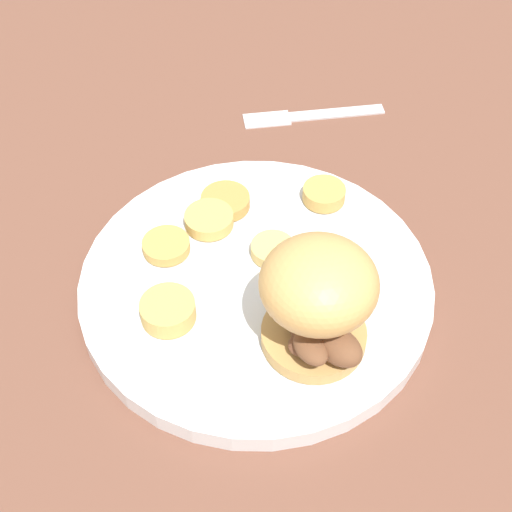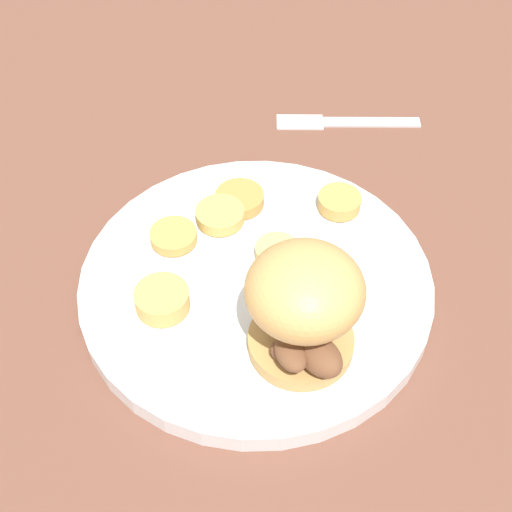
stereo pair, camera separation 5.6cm
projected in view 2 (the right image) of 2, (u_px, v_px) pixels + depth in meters
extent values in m
plane|color=brown|center=(256.00, 291.00, 0.60)|extent=(4.00, 4.00, 0.00)
cylinder|color=white|center=(256.00, 284.00, 0.59)|extent=(0.29, 0.29, 0.02)
torus|color=white|center=(256.00, 279.00, 0.58)|extent=(0.29, 0.29, 0.01)
cylinder|color=tan|center=(301.00, 342.00, 0.53)|extent=(0.08, 0.08, 0.01)
ellipsoid|color=brown|center=(302.00, 326.00, 0.52)|extent=(0.06, 0.06, 0.02)
ellipsoid|color=brown|center=(292.00, 347.00, 0.51)|extent=(0.04, 0.04, 0.02)
ellipsoid|color=brown|center=(305.00, 297.00, 0.54)|extent=(0.04, 0.05, 0.02)
ellipsoid|color=brown|center=(291.00, 354.00, 0.50)|extent=(0.03, 0.04, 0.01)
ellipsoid|color=brown|center=(319.00, 355.00, 0.50)|extent=(0.04, 0.04, 0.02)
ellipsoid|color=tan|center=(305.00, 290.00, 0.48)|extent=(0.08, 0.08, 0.06)
cylinder|color=tan|center=(220.00, 215.00, 0.62)|extent=(0.04, 0.04, 0.01)
cylinder|color=tan|center=(339.00, 202.00, 0.63)|extent=(0.04, 0.04, 0.01)
cylinder|color=#BC8942|center=(240.00, 199.00, 0.63)|extent=(0.04, 0.04, 0.01)
cylinder|color=tan|center=(173.00, 236.00, 0.60)|extent=(0.04, 0.04, 0.01)
cylinder|color=#DBB766|center=(281.00, 254.00, 0.59)|extent=(0.04, 0.04, 0.01)
cylinder|color=tan|center=(162.00, 300.00, 0.55)|extent=(0.04, 0.04, 0.02)
cube|color=silver|center=(372.00, 122.00, 0.74)|extent=(0.07, 0.09, 0.00)
cube|color=silver|center=(300.00, 122.00, 0.74)|extent=(0.05, 0.05, 0.00)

